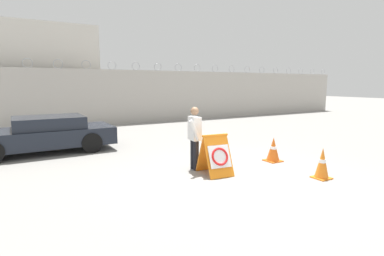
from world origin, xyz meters
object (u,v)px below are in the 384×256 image
Objects in this scene: parked_car_front_coupe at (44,134)px; traffic_cone_mid at (322,163)px; traffic_cone_near at (273,150)px; security_guard at (194,136)px; barricade_sign at (216,155)px.

traffic_cone_mid is at bearing 129.93° from parked_car_front_coupe.
traffic_cone_near is at bearing 140.01° from parked_car_front_coupe.
security_guard reaches higher than parked_car_front_coupe.
traffic_cone_mid reaches higher than traffic_cone_near.
barricade_sign is 1.44× the size of traffic_cone_near.
parked_car_front_coupe is (-3.54, 4.82, 0.11)m from barricade_sign.
security_guard reaches higher than traffic_cone_near.
security_guard is at bearing 115.64° from barricade_sign.
parked_car_front_coupe is at bearing 131.29° from traffic_cone_mid.
parked_car_front_coupe reaches higher than barricade_sign.
barricade_sign is 0.23× the size of parked_car_front_coupe.
security_guard is 2.52m from traffic_cone_near.
traffic_cone_near is (2.18, 0.25, -0.15)m from barricade_sign.
barricade_sign is 0.80m from security_guard.
barricade_sign is at bearing 124.95° from parked_car_front_coupe.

